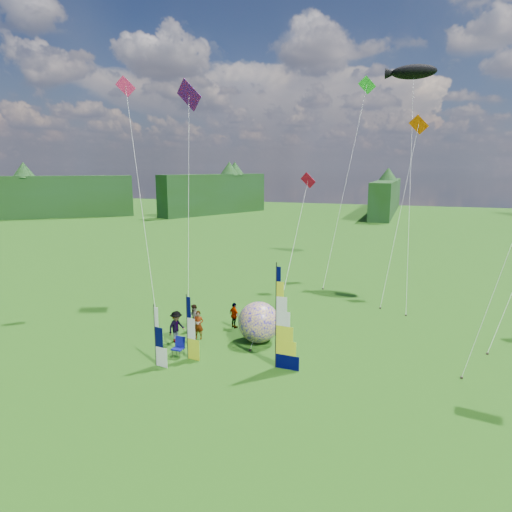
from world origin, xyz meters
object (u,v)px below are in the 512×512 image
(spectator_c, at_px, (176,327))
(camp_chair, at_px, (178,347))
(kite_whale, at_px, (411,167))
(spectator_d, at_px, (234,315))
(side_banner_left, at_px, (187,328))
(spectator_a, at_px, (198,325))
(side_banner_far, at_px, (155,336))
(bol_inflatable, at_px, (259,322))
(spectator_b, at_px, (194,318))
(feather_banner_main, at_px, (276,318))

(spectator_c, height_order, camp_chair, spectator_c)
(spectator_c, relative_size, kite_whale, 0.09)
(spectator_d, bearing_deg, side_banner_left, 117.54)
(spectator_c, bearing_deg, spectator_a, -33.52)
(side_banner_far, height_order, bol_inflatable, side_banner_far)
(spectator_a, bearing_deg, camp_chair, -94.90)
(spectator_b, distance_m, kite_whale, 20.52)
(side_banner_far, bearing_deg, spectator_c, 109.99)
(bol_inflatable, relative_size, camp_chair, 2.24)
(feather_banner_main, distance_m, side_banner_far, 6.24)
(camp_chair, bearing_deg, side_banner_left, -1.19)
(kite_whale, bearing_deg, side_banner_left, -115.62)
(side_banner_far, bearing_deg, spectator_a, 94.18)
(bol_inflatable, relative_size, spectator_d, 1.46)
(bol_inflatable, distance_m, camp_chair, 4.90)
(spectator_b, xyz_separation_m, spectator_d, (2.14, 1.34, -0.02))
(side_banner_left, height_order, spectator_c, side_banner_left)
(side_banner_far, xyz_separation_m, spectator_c, (-0.58, 3.19, -0.64))
(spectator_a, xyz_separation_m, spectator_c, (-0.97, -0.90, 0.08))
(feather_banner_main, relative_size, spectator_d, 3.22)
(bol_inflatable, bearing_deg, side_banner_far, -129.04)
(spectator_d, distance_m, kite_whale, 18.42)
(feather_banner_main, bearing_deg, spectator_d, 135.01)
(camp_chair, bearing_deg, bol_inflatable, 45.86)
(side_banner_left, distance_m, camp_chair, 1.33)
(bol_inflatable, height_order, kite_whale, kite_whale)
(feather_banner_main, height_order, spectator_c, feather_banner_main)
(feather_banner_main, height_order, kite_whale, kite_whale)
(spectator_b, distance_m, spectator_c, 2.03)
(side_banner_left, bearing_deg, side_banner_far, -120.79)
(side_banner_far, height_order, camp_chair, side_banner_far)
(feather_banner_main, height_order, camp_chair, feather_banner_main)
(spectator_b, height_order, spectator_c, spectator_c)
(side_banner_left, relative_size, spectator_d, 2.09)
(kite_whale, bearing_deg, camp_chair, -117.07)
(spectator_d, bearing_deg, feather_banner_main, 165.16)
(side_banner_left, relative_size, spectator_b, 2.04)
(bol_inflatable, xyz_separation_m, spectator_b, (-4.38, 0.38, -0.36))
(camp_chair, bearing_deg, spectator_d, 77.66)
(spectator_a, xyz_separation_m, kite_whale, (11.11, 15.01, 9.21))
(spectator_b, xyz_separation_m, camp_chair, (1.00, -3.86, -0.31))
(bol_inflatable, bearing_deg, side_banner_left, -128.51)
(spectator_a, distance_m, camp_chair, 2.76)
(side_banner_far, distance_m, camp_chair, 1.78)
(spectator_d, relative_size, camp_chair, 1.54)
(side_banner_far, xyz_separation_m, spectator_a, (0.39, 4.08, -0.72))
(spectator_c, bearing_deg, bol_inflatable, -56.14)
(side_banner_left, relative_size, side_banner_far, 1.09)
(camp_chair, bearing_deg, side_banner_far, -111.50)
(side_banner_left, bearing_deg, spectator_b, 122.01)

